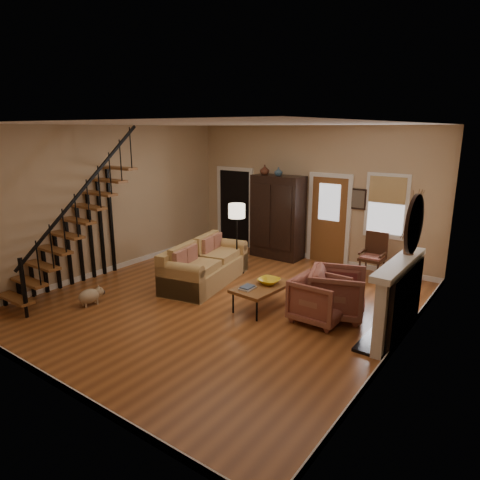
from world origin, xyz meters
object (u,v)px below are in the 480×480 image
Objects in this scene: armchair_right at (338,293)px; side_chair at (372,256)px; sofa at (206,264)px; armoire at (278,217)px; floor_lamp at (237,239)px; coffee_table at (262,297)px; armchair_left at (320,299)px.

side_chair reaches higher than armchair_right.
armchair_right is (2.98, 0.05, 0.01)m from sofa.
armoire reaches higher than floor_lamp.
coffee_table is at bearing 92.09° from armchair_right.
floor_lamp is at bearing 66.15° from armchair_left.
armoire reaches higher than armchair_right.
floor_lamp is (-0.05, -1.69, -0.24)m from armoire.
sofa is 2.83m from armchair_left.
side_chair is (2.79, 2.36, 0.09)m from sofa.
side_chair is (-0.18, 2.31, 0.08)m from armchair_right.
coffee_table is at bearing -25.33° from sofa.
floor_lamp is (0.19, 0.87, 0.38)m from sofa.
floor_lamp reaches higher than armchair_left.
side_chair is (2.55, -0.20, -0.54)m from armoire.
side_chair is at bearing 68.91° from coffee_table.
coffee_table is 1.36m from armchair_right.
side_chair is at bearing -4.48° from armoire.
coffee_table is 1.34× the size of armchair_left.
armchair_left is (2.57, -2.87, -0.66)m from armoire.
armchair_right is (1.26, 0.48, 0.21)m from coffee_table.
armchair_left is at bearing 136.46° from armchair_right.
floor_lamp is (-1.52, 1.30, 0.59)m from coffee_table.
armchair_right is at bearing -24.18° from armchair_left.
armchair_left is 2.90m from floor_lamp.
armchair_right reaches higher than sofa.
armoire is at bearing 175.52° from side_chair.
armoire is at bearing 88.28° from floor_lamp.
armchair_right is (2.73, -2.51, -0.62)m from armoire.
armchair_left is 0.40m from armchair_right.
sofa is at bearing 84.12° from armchair_left.
armchair_left is at bearing -89.67° from side_chair.
side_chair is (-0.02, 2.67, 0.12)m from armchair_left.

